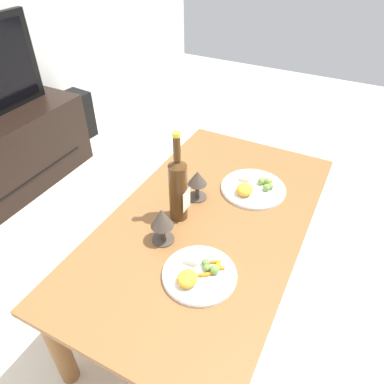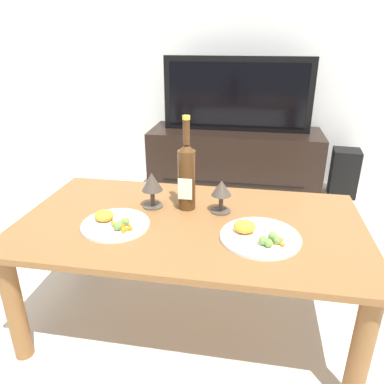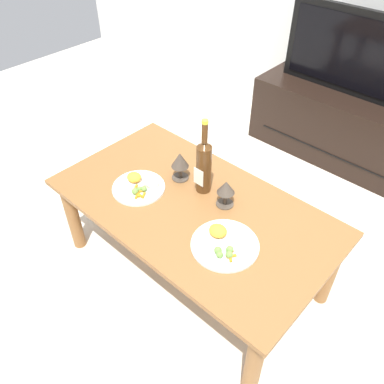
{
  "view_description": "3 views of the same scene",
  "coord_description": "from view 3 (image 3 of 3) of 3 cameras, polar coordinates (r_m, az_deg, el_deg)",
  "views": [
    {
      "loc": [
        -1.01,
        -0.45,
        1.51
      ],
      "look_at": [
        0.02,
        0.09,
        0.59
      ],
      "focal_mm": 34.04,
      "sensor_mm": 36.0,
      "label": 1
    },
    {
      "loc": [
        0.23,
        -1.28,
        1.17
      ],
      "look_at": [
        -0.01,
        0.09,
        0.58
      ],
      "focal_mm": 34.58,
      "sensor_mm": 36.0,
      "label": 2
    },
    {
      "loc": [
        0.92,
        -1.01,
        1.77
      ],
      "look_at": [
        -0.02,
        0.02,
        0.55
      ],
      "focal_mm": 37.05,
      "sensor_mm": 36.0,
      "label": 3
    }
  ],
  "objects": [
    {
      "name": "dinner_plate_left",
      "position": [
        1.97,
        -7.72,
        0.82
      ],
      "size": [
        0.26,
        0.26,
        0.05
      ],
      "color": "white",
      "rests_on": "dining_table"
    },
    {
      "name": "dining_table",
      "position": [
        1.93,
        0.1,
        -3.5
      ],
      "size": [
        1.36,
        0.75,
        0.49
      ],
      "color": "brown",
      "rests_on": "ground_plane"
    },
    {
      "name": "tv_screen",
      "position": [
        2.87,
        23.75,
        17.43
      ],
      "size": [
        1.1,
        0.05,
        0.54
      ],
      "color": "black",
      "rests_on": "tv_stand"
    },
    {
      "name": "ground_plane",
      "position": [
        2.24,
        0.08,
        -11.05
      ],
      "size": [
        6.4,
        6.4,
        0.0
      ],
      "primitive_type": "plane",
      "color": "beige"
    },
    {
      "name": "goblet_right",
      "position": [
        1.82,
        4.9,
        0.43
      ],
      "size": [
        0.08,
        0.08,
        0.14
      ],
      "color": "#473D33",
      "rests_on": "dining_table"
    },
    {
      "name": "goblet_left",
      "position": [
        1.96,
        -1.74,
        4.42
      ],
      "size": [
        0.09,
        0.09,
        0.15
      ],
      "color": "#473D33",
      "rests_on": "dining_table"
    },
    {
      "name": "wine_bottle",
      "position": [
        1.86,
        1.72,
        3.94
      ],
      "size": [
        0.07,
        0.08,
        0.39
      ],
      "color": "#4C2D14",
      "rests_on": "dining_table"
    },
    {
      "name": "tv_stand",
      "position": [
        3.09,
        21.18,
        8.77
      ],
      "size": [
        1.31,
        0.49,
        0.49
      ],
      "color": "black",
      "rests_on": "ground_plane"
    },
    {
      "name": "dinner_plate_right",
      "position": [
        1.69,
        4.72,
        -7.35
      ],
      "size": [
        0.29,
        0.29,
        0.06
      ],
      "color": "white",
      "rests_on": "dining_table"
    }
  ]
}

